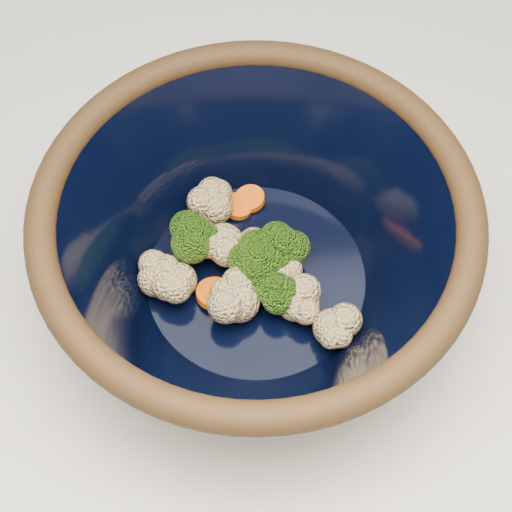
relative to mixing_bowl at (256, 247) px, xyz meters
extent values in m
cylinder|color=black|center=(0.00, 0.00, -0.07)|extent=(0.20, 0.20, 0.01)
torus|color=black|center=(0.00, 0.00, 0.05)|extent=(0.33, 0.33, 0.02)
cylinder|color=black|center=(0.00, 0.00, -0.05)|extent=(0.19, 0.19, 0.00)
cylinder|color=#608442|center=(0.01, -0.03, -0.04)|extent=(0.01, 0.01, 0.02)
ellipsoid|color=#3E7215|center=(0.01, -0.03, -0.02)|extent=(0.03, 0.03, 0.03)
cylinder|color=#608442|center=(0.02, 0.01, -0.04)|extent=(0.01, 0.01, 0.02)
ellipsoid|color=#3E7215|center=(0.02, 0.01, -0.02)|extent=(0.04, 0.04, 0.03)
cylinder|color=#608442|center=(-0.05, 0.03, -0.04)|extent=(0.01, 0.01, 0.02)
ellipsoid|color=#3E7215|center=(-0.05, 0.03, -0.01)|extent=(0.04, 0.04, 0.04)
cylinder|color=#608442|center=(0.01, 0.00, -0.04)|extent=(0.01, 0.01, 0.02)
ellipsoid|color=#3E7215|center=(0.01, 0.00, -0.02)|extent=(0.03, 0.03, 0.03)
cylinder|color=#608442|center=(0.00, 0.00, -0.04)|extent=(0.01, 0.01, 0.02)
ellipsoid|color=#3E7215|center=(0.00, 0.00, -0.01)|extent=(0.04, 0.04, 0.04)
sphere|color=beige|center=(-0.08, 0.00, -0.03)|extent=(0.03, 0.03, 0.03)
sphere|color=beige|center=(0.03, -0.04, -0.03)|extent=(0.03, 0.03, 0.03)
sphere|color=beige|center=(-0.02, 0.02, -0.03)|extent=(0.03, 0.03, 0.03)
sphere|color=beige|center=(-0.03, 0.06, -0.03)|extent=(0.03, 0.03, 0.03)
sphere|color=beige|center=(0.02, -0.01, -0.03)|extent=(0.03, 0.03, 0.03)
sphere|color=beige|center=(0.00, 0.01, -0.03)|extent=(0.03, 0.03, 0.03)
sphere|color=beige|center=(0.03, -0.04, -0.03)|extent=(0.03, 0.03, 0.03)
sphere|color=beige|center=(-0.02, -0.03, -0.03)|extent=(0.03, 0.03, 0.03)
sphere|color=beige|center=(0.00, 0.01, -0.03)|extent=(0.03, 0.03, 0.03)
sphere|color=beige|center=(0.05, -0.06, -0.03)|extent=(0.03, 0.03, 0.03)
sphere|color=beige|center=(-0.06, 0.00, -0.03)|extent=(0.03, 0.03, 0.03)
cylinder|color=#DB6309|center=(-0.01, 0.07, -0.04)|extent=(0.03, 0.03, 0.01)
cylinder|color=#DB6309|center=(-0.04, -0.02, -0.04)|extent=(0.03, 0.03, 0.01)
cylinder|color=#DB6309|center=(-0.01, 0.02, -0.04)|extent=(0.03, 0.03, 0.01)
cylinder|color=#DB6309|center=(0.00, 0.01, -0.04)|extent=(0.03, 0.03, 0.01)
cylinder|color=#DB6309|center=(0.00, 0.00, -0.04)|extent=(0.03, 0.03, 0.01)
cylinder|color=#DB6309|center=(0.00, 0.08, -0.04)|extent=(0.03, 0.03, 0.01)
cylinder|color=#DB6309|center=(-0.01, -0.01, -0.04)|extent=(0.03, 0.03, 0.01)
camera|label=1|loc=(-0.03, -0.28, 0.48)|focal=50.00mm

